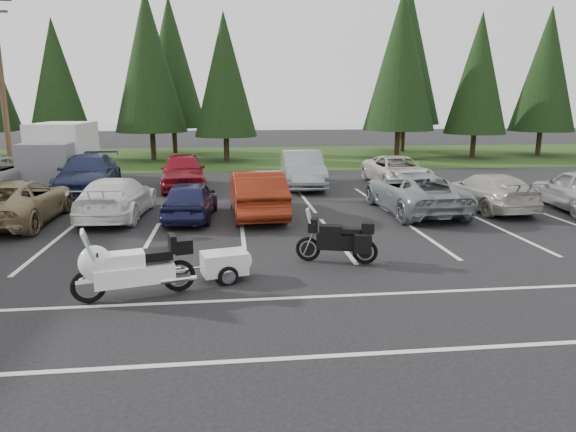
# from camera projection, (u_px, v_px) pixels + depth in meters

# --- Properties ---
(ground) EXTENTS (120.00, 120.00, 0.00)m
(ground) POSITION_uv_depth(u_px,v_px,m) (226.00, 252.00, 13.70)
(ground) COLOR black
(ground) RESTS_ON ground
(grass_strip) EXTENTS (80.00, 16.00, 0.01)m
(grass_strip) POSITION_uv_depth(u_px,v_px,m) (227.00, 157.00, 36.97)
(grass_strip) COLOR #1E3811
(grass_strip) RESTS_ON ground
(lake_water) EXTENTS (70.00, 50.00, 0.02)m
(lake_water) POSITION_uv_depth(u_px,v_px,m) (258.00, 132.00, 67.47)
(lake_water) COLOR slate
(lake_water) RESTS_ON ground
(utility_pole) EXTENTS (1.60, 0.26, 9.00)m
(utility_pole) POSITION_uv_depth(u_px,v_px,m) (2.00, 84.00, 23.20)
(utility_pole) COLOR #473321
(utility_pole) RESTS_ON ground
(box_truck) EXTENTS (2.40, 5.60, 2.90)m
(box_truck) POSITION_uv_depth(u_px,v_px,m) (58.00, 154.00, 24.61)
(box_truck) COLOR silver
(box_truck) RESTS_ON ground
(stall_markings) EXTENTS (32.00, 16.00, 0.01)m
(stall_markings) POSITION_uv_depth(u_px,v_px,m) (226.00, 233.00, 15.64)
(stall_markings) COLOR silver
(stall_markings) RESTS_ON ground
(conifer_3) EXTENTS (3.87, 3.87, 9.02)m
(conifer_3) POSITION_uv_depth(u_px,v_px,m) (56.00, 80.00, 32.13)
(conifer_3) COLOR #332316
(conifer_3) RESTS_ON ground
(conifer_4) EXTENTS (4.80, 4.80, 11.17)m
(conifer_4) POSITION_uv_depth(u_px,v_px,m) (148.00, 61.00, 33.92)
(conifer_4) COLOR #332316
(conifer_4) RESTS_ON ground
(conifer_5) EXTENTS (4.14, 4.14, 9.63)m
(conifer_5) POSITION_uv_depth(u_px,v_px,m) (225.00, 75.00, 33.42)
(conifer_5) COLOR #332316
(conifer_5) RESTS_ON ground
(conifer_6) EXTENTS (4.93, 4.93, 11.48)m
(conifer_6) POSITION_uv_depth(u_px,v_px,m) (401.00, 60.00, 35.01)
(conifer_6) COLOR #332316
(conifer_6) RESTS_ON ground
(conifer_7) EXTENTS (4.27, 4.27, 9.94)m
(conifer_7) POSITION_uv_depth(u_px,v_px,m) (479.00, 74.00, 35.53)
(conifer_7) COLOR #332316
(conifer_7) RESTS_ON ground
(conifer_8) EXTENTS (4.53, 4.53, 10.56)m
(conifer_8) POSITION_uv_depth(u_px,v_px,m) (546.00, 70.00, 36.84)
(conifer_8) COLOR #332316
(conifer_8) RESTS_ON ground
(conifer_back_b) EXTENTS (4.97, 4.97, 11.58)m
(conifer_back_b) POSITION_uv_depth(u_px,v_px,m) (171.00, 63.00, 38.44)
(conifer_back_b) COLOR #332316
(conifer_back_b) RESTS_ON ground
(conifer_back_c) EXTENTS (5.50, 5.50, 12.81)m
(conifer_back_c) POSITION_uv_depth(u_px,v_px,m) (407.00, 54.00, 39.62)
(conifer_back_c) COLOR #332316
(conifer_back_c) RESTS_ON ground
(car_near_2) EXTENTS (2.44, 5.24, 1.45)m
(car_near_2) POSITION_uv_depth(u_px,v_px,m) (17.00, 201.00, 16.77)
(car_near_2) COLOR #8A7350
(car_near_2) RESTS_ON ground
(car_near_3) EXTENTS (2.25, 4.94, 1.40)m
(car_near_3) POSITION_uv_depth(u_px,v_px,m) (117.00, 198.00, 17.60)
(car_near_3) COLOR white
(car_near_3) RESTS_ON ground
(car_near_4) EXTENTS (1.86, 4.01, 1.33)m
(car_near_4) POSITION_uv_depth(u_px,v_px,m) (190.00, 200.00, 17.40)
(car_near_4) COLOR #1C1E46
(car_near_4) RESTS_ON ground
(car_near_5) EXTENTS (1.94, 4.95, 1.60)m
(car_near_5) POSITION_uv_depth(u_px,v_px,m) (257.00, 193.00, 17.86)
(car_near_5) COLOR maroon
(car_near_5) RESTS_ON ground
(car_near_6) EXTENTS (2.64, 5.36, 1.46)m
(car_near_6) POSITION_uv_depth(u_px,v_px,m) (414.00, 192.00, 18.52)
(car_near_6) COLOR gray
(car_near_6) RESTS_ON ground
(car_near_7) EXTENTS (2.16, 4.73, 1.34)m
(car_near_7) POSITION_uv_depth(u_px,v_px,m) (488.00, 191.00, 19.02)
(car_near_7) COLOR #AFABA1
(car_near_7) RESTS_ON ground
(car_far_1) EXTENTS (2.69, 5.76, 1.63)m
(car_far_1) POSITION_uv_depth(u_px,v_px,m) (88.00, 174.00, 22.50)
(car_far_1) COLOR #1C2447
(car_far_1) RESTS_ON ground
(car_far_2) EXTENTS (2.34, 4.97, 1.64)m
(car_far_2) POSITION_uv_depth(u_px,v_px,m) (183.00, 171.00, 23.42)
(car_far_2) COLOR maroon
(car_far_2) RESTS_ON ground
(car_far_3) EXTENTS (1.96, 5.14, 1.67)m
(car_far_3) POSITION_uv_depth(u_px,v_px,m) (302.00, 169.00, 23.93)
(car_far_3) COLOR gray
(car_far_3) RESTS_ON ground
(car_far_4) EXTENTS (2.47, 5.02, 1.37)m
(car_far_4) POSITION_uv_depth(u_px,v_px,m) (397.00, 171.00, 24.53)
(car_far_4) COLOR beige
(car_far_4) RESTS_ON ground
(touring_motorcycle) EXTENTS (2.84, 1.50, 1.51)m
(touring_motorcycle) POSITION_uv_depth(u_px,v_px,m) (134.00, 262.00, 10.36)
(touring_motorcycle) COLOR white
(touring_motorcycle) RESTS_ON ground
(cargo_trailer) EXTENTS (1.56, 1.11, 0.66)m
(cargo_trailer) POSITION_uv_depth(u_px,v_px,m) (224.00, 266.00, 11.48)
(cargo_trailer) COLOR silver
(cargo_trailer) RESTS_ON ground
(adventure_motorcycle) EXTENTS (2.38, 1.38, 1.37)m
(adventure_motorcycle) POSITION_uv_depth(u_px,v_px,m) (337.00, 236.00, 12.64)
(adventure_motorcycle) COLOR black
(adventure_motorcycle) RESTS_ON ground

